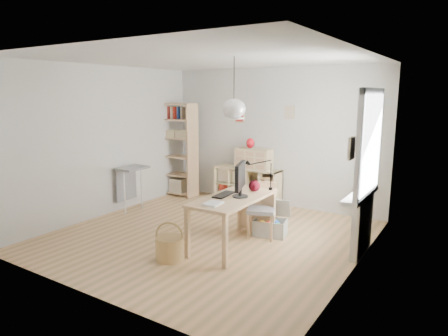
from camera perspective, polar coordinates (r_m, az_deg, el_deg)
The scene contains 20 objects.
ground at distance 6.37m, azimuth -2.24°, elevation -9.65°, with size 4.50×4.50×0.00m, color tan.
room_shell at distance 5.56m, azimuth 1.43°, elevation 8.48°, with size 4.50×4.50×4.50m.
window_unit at distance 5.67m, azimuth 20.18°, elevation 3.30°, with size 0.07×1.16×1.46m.
radiator at distance 5.92m, azimuth 19.13°, elevation -7.77°, with size 0.10×0.80×0.80m, color white.
windowsill at distance 5.81m, azimuth 18.91°, elevation -3.68°, with size 0.22×1.20×0.06m, color white.
desk at distance 5.77m, azimuth 1.36°, elevation -4.99°, with size 0.70×1.50×0.75m.
cube_shelf at distance 8.22m, azimuth 3.33°, elevation -2.81°, with size 1.40×0.38×0.72m.
tall_bookshelf at distance 8.72m, azimuth -6.55°, elevation 3.19°, with size 0.80×0.38×2.00m.
side_table at distance 7.73m, azimuth -13.27°, elevation -1.14°, with size 0.40×0.55×0.85m.
chair at distance 6.25m, azimuth 5.40°, elevation -5.47°, with size 0.53×0.53×0.84m.
wicker_basket at distance 5.51m, azimuth -7.78°, elevation -11.17°, with size 0.38×0.38×0.53m.
storage_chest at distance 6.42m, azimuth 6.78°, elevation -7.92°, with size 0.60×0.66×0.53m.
monitor at distance 5.66m, azimuth 2.34°, elevation -1.43°, with size 0.24×0.55×0.50m.
keyboard at distance 5.80m, azimuth -0.04°, elevation -3.83°, with size 0.16×0.43×0.02m, color black.
task_lamp at distance 6.15m, azimuth 4.81°, elevation -0.26°, with size 0.41×0.15×0.44m.
yarn_ball at distance 6.03m, azimuth 4.37°, elevation -2.56°, with size 0.17×0.17×0.17m, color #480912.
paper_tray at distance 5.34m, azimuth -1.58°, elevation -5.09°, with size 0.21×0.26×0.03m, color white.
drawer_chest at distance 7.98m, azimuth 4.29°, elevation 1.35°, with size 0.71×0.33×0.41m, color beige.
red_vase at distance 7.98m, azimuth 3.78°, elevation 3.56°, with size 0.17×0.17×0.20m, color #A30D15.
potted_plant at distance 5.94m, azimuth 19.23°, elevation -1.66°, with size 0.26×0.23×0.29m, color #296E2B.
Camera 1 is at (3.42, -4.90, 2.22)m, focal length 32.00 mm.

